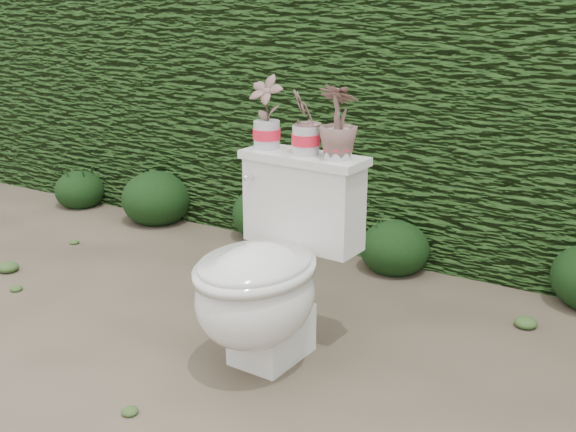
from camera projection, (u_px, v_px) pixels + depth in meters
The scene contains 10 objects.
ground at pixel (307, 357), 2.84m from camera, with size 60.00×60.00×0.00m, color #6F614C.
hedge at pixel (455, 100), 3.89m from camera, with size 8.00×1.00×1.60m, color #2A4F1A.
toilet at pixel (268, 275), 2.71m from camera, with size 0.51×0.70×0.78m.
potted_plant_left at pixel (267, 114), 2.83m from camera, with size 0.14×0.10×0.27m, color #1E6320.
potted_plant_center at pixel (306, 124), 2.73m from camera, with size 0.13×0.10×0.23m, color #1E6320.
potted_plant_right at pixel (339, 124), 2.65m from camera, with size 0.15×0.15×0.26m, color #1E6320.
liriope_clump_0 at pixel (79, 186), 4.75m from camera, with size 0.33×0.33×0.26m, color #183512.
liriope_clump_1 at pixel (156, 194), 4.42m from camera, with size 0.43×0.43×0.34m, color #183512.
liriope_clump_2 at pixel (269, 209), 4.14m from camera, with size 0.42×0.42×0.34m, color #183512.
liriope_clump_3 at pixel (395, 243), 3.67m from camera, with size 0.36×0.36×0.28m, color #183512.
Camera 1 is at (1.24, -2.20, 1.40)m, focal length 45.00 mm.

